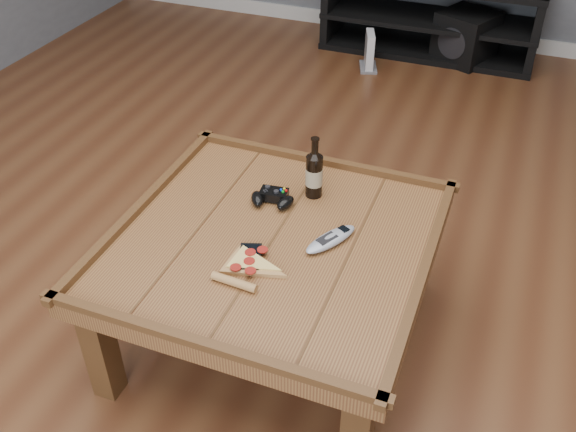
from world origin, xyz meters
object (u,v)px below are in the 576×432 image
(game_controller, at_px, (272,198))
(game_console, at_px, (369,52))
(pizza_slice, at_px, (247,266))
(media_console, at_px, (431,16))
(beer_bottle, at_px, (314,173))
(subwoofer, at_px, (465,37))
(smartphone, at_px, (250,257))
(remote_control, at_px, (331,239))
(coffee_table, at_px, (273,253))

(game_controller, bearing_deg, game_console, 88.70)
(game_controller, bearing_deg, pizza_slice, -87.80)
(media_console, bearing_deg, beer_bottle, -89.06)
(media_console, height_order, subwoofer, media_console)
(beer_bottle, xyz_separation_m, smartphone, (-0.07, -0.40, -0.08))
(media_console, bearing_deg, smartphone, -90.57)
(pizza_slice, bearing_deg, subwoofer, 88.34)
(beer_bottle, relative_size, remote_control, 1.09)
(game_controller, relative_size, smartphone, 1.21)
(media_console, bearing_deg, game_controller, -91.69)
(beer_bottle, relative_size, smartphone, 1.65)
(coffee_table, distance_m, beer_bottle, 0.32)
(beer_bottle, bearing_deg, media_console, 90.94)
(coffee_table, bearing_deg, remote_control, 15.51)
(media_console, distance_m, beer_bottle, 2.49)
(pizza_slice, bearing_deg, remote_control, 50.06)
(remote_control, bearing_deg, game_controller, -179.12)
(game_controller, bearing_deg, smartphone, -88.22)
(game_controller, relative_size, subwoofer, 0.40)
(pizza_slice, bearing_deg, beer_bottle, 85.89)
(remote_control, bearing_deg, coffee_table, -136.11)
(beer_bottle, distance_m, smartphone, 0.41)
(subwoofer, bearing_deg, smartphone, -71.22)
(subwoofer, bearing_deg, media_console, -167.74)
(media_console, xyz_separation_m, remote_control, (0.18, -2.70, 0.22))
(beer_bottle, height_order, game_controller, beer_bottle)
(coffee_table, distance_m, smartphone, 0.14)
(game_controller, bearing_deg, remote_control, -34.64)
(beer_bottle, bearing_deg, game_console, 99.27)
(media_console, relative_size, game_console, 5.86)
(smartphone, bearing_deg, subwoofer, 65.25)
(beer_bottle, relative_size, subwoofer, 0.54)
(coffee_table, xyz_separation_m, smartphone, (-0.03, -0.12, 0.07))
(smartphone, bearing_deg, game_console, 77.09)
(coffee_table, relative_size, game_console, 4.31)
(game_controller, xyz_separation_m, smartphone, (0.05, -0.30, -0.01))
(beer_bottle, xyz_separation_m, game_controller, (-0.12, -0.10, -0.07))
(coffee_table, height_order, game_controller, game_controller)
(game_controller, height_order, pizza_slice, game_controller)
(media_console, xyz_separation_m, game_controller, (-0.08, -2.57, 0.23))
(remote_control, distance_m, subwoofer, 2.67)
(media_console, bearing_deg, subwoofer, -12.16)
(beer_bottle, bearing_deg, subwoofer, 85.07)
(remote_control, bearing_deg, smartphone, -112.79)
(game_controller, distance_m, smartphone, 0.30)
(remote_control, xyz_separation_m, game_console, (-0.48, 2.30, -0.36))
(smartphone, bearing_deg, game_controller, 79.80)
(beer_bottle, bearing_deg, pizza_slice, -97.82)
(coffee_table, bearing_deg, pizza_slice, -97.08)
(game_controller, bearing_deg, beer_bottle, 32.90)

